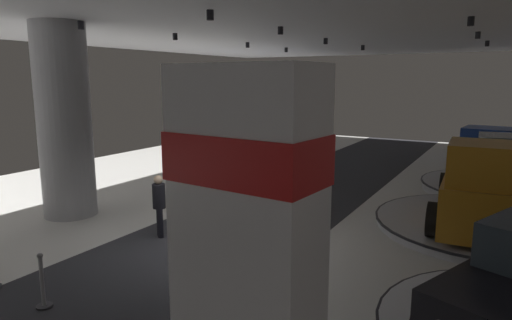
{
  "coord_description": "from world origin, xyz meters",
  "views": [
    {
      "loc": [
        6.11,
        -8.03,
        3.95
      ],
      "look_at": [
        -0.84,
        4.07,
        1.4
      ],
      "focal_mm": 31.32,
      "sensor_mm": 36.0,
      "label": 1
    }
  ],
  "objects_px": {
    "pickup_truck_deep_left": "(286,126)",
    "display_car_far_right": "(505,162)",
    "display_platform_deep_left": "(285,143)",
    "display_platform_far_right": "(503,188)",
    "visitor_walking_far": "(288,162)",
    "pickup_truck_mid_right": "(490,190)",
    "visitor_walking_near": "(159,202)",
    "display_platform_mid_right": "(486,225)",
    "column_left": "(64,121)"
  },
  "relations": [
    {
      "from": "pickup_truck_deep_left",
      "to": "pickup_truck_mid_right",
      "type": "relative_size",
      "value": 1.05
    },
    {
      "from": "pickup_truck_deep_left",
      "to": "visitor_walking_far",
      "type": "xyz_separation_m",
      "value": [
        4.52,
        -9.05,
        -0.25
      ]
    },
    {
      "from": "display_platform_mid_right",
      "to": "visitor_walking_near",
      "type": "bearing_deg",
      "value": -146.97
    },
    {
      "from": "column_left",
      "to": "visitor_walking_near",
      "type": "distance_m",
      "value": 4.01
    },
    {
      "from": "visitor_walking_near",
      "to": "visitor_walking_far",
      "type": "distance_m",
      "value": 6.61
    },
    {
      "from": "column_left",
      "to": "display_platform_mid_right",
      "type": "height_order",
      "value": "column_left"
    },
    {
      "from": "display_platform_mid_right",
      "to": "visitor_walking_near",
      "type": "distance_m",
      "value": 8.56
    },
    {
      "from": "display_platform_far_right",
      "to": "visitor_walking_near",
      "type": "xyz_separation_m",
      "value": [
        -7.44,
        -9.37,
        0.73
      ]
    },
    {
      "from": "pickup_truck_deep_left",
      "to": "display_platform_mid_right",
      "type": "relative_size",
      "value": 1.0
    },
    {
      "from": "pickup_truck_deep_left",
      "to": "pickup_truck_mid_right",
      "type": "bearing_deg",
      "value": -45.03
    },
    {
      "from": "pickup_truck_deep_left",
      "to": "display_car_far_right",
      "type": "distance_m",
      "value": 13.15
    },
    {
      "from": "display_platform_far_right",
      "to": "display_car_far_right",
      "type": "xyz_separation_m",
      "value": [
        -0.01,
        0.03,
        0.9
      ]
    },
    {
      "from": "display_car_far_right",
      "to": "display_platform_deep_left",
      "type": "bearing_deg",
      "value": 150.87
    },
    {
      "from": "display_platform_deep_left",
      "to": "visitor_walking_near",
      "type": "relative_size",
      "value": 3.57
    },
    {
      "from": "display_platform_deep_left",
      "to": "display_platform_far_right",
      "type": "height_order",
      "value": "display_platform_far_right"
    },
    {
      "from": "display_platform_far_right",
      "to": "column_left",
      "type": "bearing_deg",
      "value": -139.94
    },
    {
      "from": "display_platform_mid_right",
      "to": "column_left",
      "type": "bearing_deg",
      "value": -157.09
    },
    {
      "from": "display_car_far_right",
      "to": "visitor_walking_far",
      "type": "distance_m",
      "value": 7.59
    },
    {
      "from": "pickup_truck_mid_right",
      "to": "display_platform_far_right",
      "type": "relative_size",
      "value": 0.99
    },
    {
      "from": "pickup_truck_mid_right",
      "to": "pickup_truck_deep_left",
      "type": "bearing_deg",
      "value": 134.97
    },
    {
      "from": "column_left",
      "to": "visitor_walking_far",
      "type": "relative_size",
      "value": 3.46
    },
    {
      "from": "column_left",
      "to": "visitor_walking_far",
      "type": "distance_m",
      "value": 7.8
    },
    {
      "from": "visitor_walking_far",
      "to": "pickup_truck_mid_right",
      "type": "bearing_deg",
      "value": -18.49
    },
    {
      "from": "pickup_truck_mid_right",
      "to": "visitor_walking_near",
      "type": "bearing_deg",
      "value": -148.88
    },
    {
      "from": "pickup_truck_mid_right",
      "to": "display_car_far_right",
      "type": "bearing_deg",
      "value": 87.02
    },
    {
      "from": "display_platform_deep_left",
      "to": "visitor_walking_near",
      "type": "bearing_deg",
      "value": -74.94
    },
    {
      "from": "pickup_truck_deep_left",
      "to": "visitor_walking_near",
      "type": "bearing_deg",
      "value": -75.18
    },
    {
      "from": "display_platform_far_right",
      "to": "visitor_walking_near",
      "type": "relative_size",
      "value": 3.44
    },
    {
      "from": "pickup_truck_deep_left",
      "to": "display_car_far_right",
      "type": "relative_size",
      "value": 1.27
    },
    {
      "from": "display_platform_deep_left",
      "to": "display_car_far_right",
      "type": "xyz_separation_m",
      "value": [
        11.72,
        -6.53,
        0.95
      ]
    },
    {
      "from": "display_platform_far_right",
      "to": "pickup_truck_deep_left",
      "type": "bearing_deg",
      "value": 151.54
    },
    {
      "from": "visitor_walking_near",
      "to": "pickup_truck_deep_left",
      "type": "bearing_deg",
      "value": 104.82
    },
    {
      "from": "pickup_truck_deep_left",
      "to": "visitor_walking_far",
      "type": "bearing_deg",
      "value": -63.46
    },
    {
      "from": "pickup_truck_deep_left",
      "to": "visitor_walking_far",
      "type": "relative_size",
      "value": 3.57
    },
    {
      "from": "visitor_walking_near",
      "to": "visitor_walking_far",
      "type": "height_order",
      "value": "same"
    },
    {
      "from": "column_left",
      "to": "visitor_walking_far",
      "type": "xyz_separation_m",
      "value": [
        3.94,
        6.48,
        -1.84
      ]
    },
    {
      "from": "display_car_far_right",
      "to": "visitor_walking_far",
      "type": "xyz_separation_m",
      "value": [
        -7.05,
        -2.8,
        -0.17
      ]
    },
    {
      "from": "visitor_walking_near",
      "to": "display_platform_mid_right",
      "type": "bearing_deg",
      "value": 33.03
    },
    {
      "from": "display_platform_deep_left",
      "to": "display_car_far_right",
      "type": "relative_size",
      "value": 1.27
    },
    {
      "from": "pickup_truck_mid_right",
      "to": "display_car_far_right",
      "type": "relative_size",
      "value": 1.21
    },
    {
      "from": "pickup_truck_mid_right",
      "to": "display_platform_far_right",
      "type": "bearing_deg",
      "value": 86.94
    },
    {
      "from": "pickup_truck_deep_left",
      "to": "display_platform_mid_right",
      "type": "height_order",
      "value": "pickup_truck_deep_left"
    },
    {
      "from": "pickup_truck_mid_right",
      "to": "display_platform_mid_right",
      "type": "bearing_deg",
      "value": 93.32
    },
    {
      "from": "column_left",
      "to": "display_car_far_right",
      "type": "height_order",
      "value": "column_left"
    },
    {
      "from": "display_platform_deep_left",
      "to": "display_platform_mid_right",
      "type": "xyz_separation_m",
      "value": [
        11.43,
        -11.28,
        0.01
      ]
    },
    {
      "from": "display_platform_mid_right",
      "to": "visitor_walking_near",
      "type": "xyz_separation_m",
      "value": [
        -7.15,
        -4.65,
        0.77
      ]
    },
    {
      "from": "column_left",
      "to": "pickup_truck_deep_left",
      "type": "bearing_deg",
      "value": 92.14
    },
    {
      "from": "column_left",
      "to": "pickup_truck_deep_left",
      "type": "distance_m",
      "value": 15.61
    },
    {
      "from": "column_left",
      "to": "display_platform_far_right",
      "type": "height_order",
      "value": "column_left"
    },
    {
      "from": "display_car_far_right",
      "to": "display_platform_far_right",
      "type": "bearing_deg",
      "value": -79.3
    }
  ]
}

